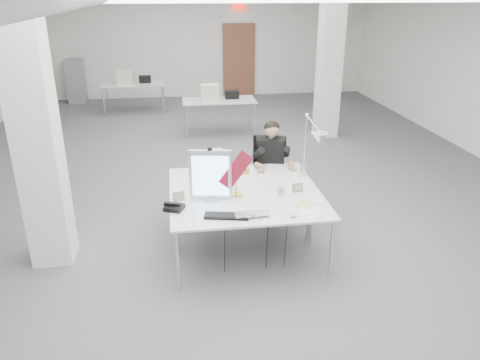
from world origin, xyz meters
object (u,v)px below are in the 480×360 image
object	(u,v)px
bankers_lamp	(236,181)
beige_monitor	(213,165)
monitor	(210,175)
desk_phone	(174,208)
architect_lamp	(311,151)
laptop	(253,217)
office_chair	(270,178)
desk_main	(251,208)
seated_person	(271,152)

from	to	relation	value
bankers_lamp	beige_monitor	distance (m)	0.66
monitor	desk_phone	distance (m)	0.55
desk_phone	architect_lamp	xyz separation A→B (m)	(1.70, 0.57, 0.38)
monitor	beige_monitor	world-z (taller)	monitor
desk_phone	beige_monitor	world-z (taller)	beige_monitor
laptop	architect_lamp	distance (m)	1.31
office_chair	beige_monitor	size ratio (longest dim) A/B	2.74
laptop	desk_phone	distance (m)	0.89
beige_monitor	desk_main	bearing A→B (deg)	-86.50
office_chair	seated_person	world-z (taller)	seated_person
office_chair	bankers_lamp	distance (m)	1.39
bankers_lamp	architect_lamp	size ratio (longest dim) A/B	0.44
desk_main	monitor	distance (m)	0.60
desk_main	bankers_lamp	distance (m)	0.41
bankers_lamp	desk_phone	xyz separation A→B (m)	(-0.73, -0.29, -0.16)
beige_monitor	architect_lamp	xyz separation A→B (m)	(1.18, -0.34, 0.24)
bankers_lamp	desk_phone	size ratio (longest dim) A/B	1.83
bankers_lamp	desk_main	bearing A→B (deg)	-83.15
desk_phone	seated_person	bearing A→B (deg)	67.97
office_chair	seated_person	xyz separation A→B (m)	(0.00, -0.05, 0.42)
desk_main	beige_monitor	xyz separation A→B (m)	(-0.33, 0.97, 0.18)
office_chair	bankers_lamp	xyz separation A→B (m)	(-0.65, -1.14, 0.46)
laptop	monitor	bearing A→B (deg)	124.09
office_chair	monitor	size ratio (longest dim) A/B	1.59
monitor	laptop	size ratio (longest dim) A/B	1.60
laptop	architect_lamp	world-z (taller)	architect_lamp
seated_person	beige_monitor	world-z (taller)	seated_person
desk_main	laptop	distance (m)	0.28
monitor	bankers_lamp	distance (m)	0.33
desk_phone	beige_monitor	size ratio (longest dim) A/B	0.57
seated_person	desk_phone	bearing A→B (deg)	-120.75
laptop	bankers_lamp	world-z (taller)	bankers_lamp
desk_phone	desk_main	bearing A→B (deg)	19.08
office_chair	desk_main	bearing A→B (deg)	-95.30
laptop	bankers_lamp	distance (m)	0.65
desk_main	beige_monitor	bearing A→B (deg)	109.07
office_chair	seated_person	distance (m)	0.43
beige_monitor	architect_lamp	size ratio (longest dim) A/B	0.43
desk_main	monitor	world-z (taller)	monitor
seated_person	desk_phone	world-z (taller)	seated_person
bankers_lamp	monitor	bearing A→B (deg)	179.81
office_chair	desk_phone	size ratio (longest dim) A/B	4.83
office_chair	architect_lamp	bearing A→B (deg)	-55.18
desk_main	monitor	xyz separation A→B (m)	(-0.43, 0.28, 0.31)
bankers_lamp	architect_lamp	world-z (taller)	architect_lamp
monitor	desk_phone	xyz separation A→B (m)	(-0.42, -0.22, -0.28)
laptop	bankers_lamp	bearing A→B (deg)	97.20
seated_person	architect_lamp	size ratio (longest dim) A/B	1.12
seated_person	bankers_lamp	distance (m)	1.27
office_chair	laptop	distance (m)	1.87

